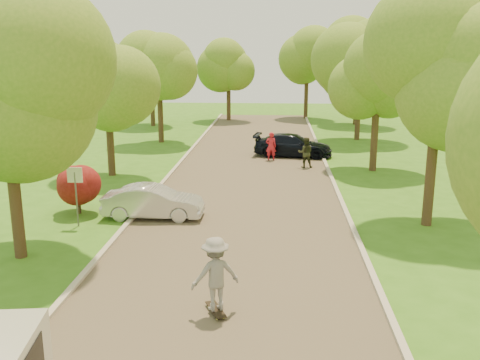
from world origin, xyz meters
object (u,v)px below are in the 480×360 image
(street_sign, at_px, (75,184))
(skateboarder, at_px, (215,274))
(silver_sedan, at_px, (153,202))
(person_olive, at_px, (305,153))
(dark_sedan, at_px, (293,145))
(longboard, at_px, (216,310))
(person_striped, at_px, (271,146))

(street_sign, bearing_deg, skateboarder, -47.50)
(silver_sedan, height_order, person_olive, person_olive)
(dark_sedan, xyz_separation_m, skateboarder, (-2.40, -19.76, 0.36))
(dark_sedan, bearing_deg, street_sign, 156.55)
(longboard, relative_size, person_olive, 0.58)
(silver_sedan, relative_size, person_olive, 2.29)
(silver_sedan, distance_m, dark_sedan, 13.59)
(longboard, bearing_deg, person_olive, -124.64)
(street_sign, height_order, silver_sedan, street_sign)
(street_sign, height_order, skateboarder, street_sign)
(person_olive, bearing_deg, street_sign, 48.75)
(street_sign, relative_size, skateboarder, 1.19)
(street_sign, relative_size, longboard, 2.27)
(dark_sedan, distance_m, person_olive, 3.16)
(street_sign, distance_m, person_olive, 13.60)
(street_sign, distance_m, longboard, 8.56)
(street_sign, height_order, longboard, street_sign)
(dark_sedan, height_order, person_olive, person_olive)
(dark_sedan, height_order, person_striped, person_striped)
(street_sign, height_order, dark_sedan, street_sign)
(silver_sedan, xyz_separation_m, longboard, (3.20, -7.38, -0.52))
(longboard, bearing_deg, dark_sedan, -121.43)
(skateboarder, height_order, person_striped, skateboarder)
(skateboarder, xyz_separation_m, person_olive, (2.98, 16.66, -0.21))
(silver_sedan, height_order, person_striped, person_striped)
(skateboarder, bearing_deg, person_striped, -117.93)
(dark_sedan, bearing_deg, person_olive, -161.97)
(street_sign, xyz_separation_m, longboard, (5.70, -6.22, -1.46))
(street_sign, xyz_separation_m, skateboarder, (5.70, -6.22, -0.53))
(silver_sedan, distance_m, skateboarder, 8.05)
(street_sign, xyz_separation_m, person_striped, (6.81, 12.28, -0.74))
(person_striped, bearing_deg, longboard, 80.55)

